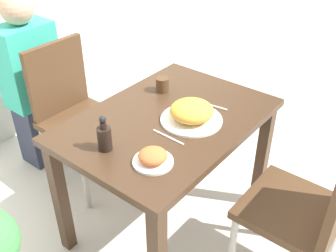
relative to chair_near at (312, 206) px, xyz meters
name	(u,v)px	position (x,y,z in m)	size (l,w,h in m)	color
ground_plane	(168,221)	(-0.08, 0.73, -0.52)	(16.00, 16.00, 0.00)	beige
dining_table	(168,136)	(-0.08, 0.73, 0.09)	(1.04, 0.74, 0.72)	#3D2819
chair_near	(312,206)	(0.00, 0.00, 0.00)	(0.42, 0.42, 0.91)	#4C331E
chair_far	(73,109)	(-0.10, 1.45, 0.00)	(0.42, 0.42, 0.91)	#4C331E
food_plate	(192,113)	(-0.03, 0.63, 0.25)	(0.30, 0.30, 0.10)	white
side_plate	(153,158)	(-0.39, 0.56, 0.23)	(0.17, 0.17, 0.06)	white
drink_cup	(162,85)	(0.12, 0.93, 0.24)	(0.07, 0.07, 0.08)	#4C331E
sauce_bottle	(104,137)	(-0.44, 0.79, 0.27)	(0.06, 0.06, 0.17)	black
fork_utensil	(168,137)	(-0.21, 0.63, 0.21)	(0.01, 0.18, 0.00)	silver
spoon_utensil	(212,105)	(0.15, 0.63, 0.21)	(0.03, 0.17, 0.00)	silver
person_figure	(33,84)	(-0.12, 1.81, 0.06)	(0.34, 0.22, 1.17)	#2D3347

